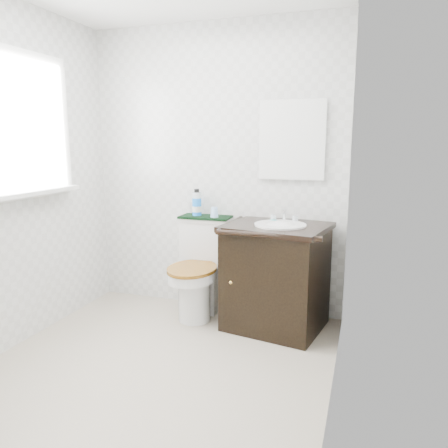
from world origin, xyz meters
The scene contains 13 objects.
floor centered at (0.00, 0.00, 0.00)m, with size 2.40×2.40×0.00m, color #BCAE98.
wall_back centered at (0.00, 1.20, 1.20)m, with size 2.40×2.40×0.00m, color silver.
wall_left centered at (-1.10, 0.00, 1.20)m, with size 2.40×2.40×0.00m, color silver.
wall_right centered at (1.10, 0.00, 1.20)m, with size 2.40×2.40×0.00m, color silver.
window centered at (-1.07, 0.25, 1.55)m, with size 0.02×0.70×0.90m, color white.
mirror centered at (0.65, 1.18, 1.45)m, with size 0.50×0.02×0.60m, color silver.
toilet centered at (-0.05, 0.97, 0.35)m, with size 0.44×0.64×0.80m.
vanity centered at (0.60, 0.90, 0.43)m, with size 0.84×0.75×0.92m.
trash_bin centered at (0.45, 0.80, 0.16)m, with size 0.24×0.20×0.32m.
towel centered at (-0.05, 1.09, 0.81)m, with size 0.43×0.22×0.02m, color black.
mouthwash_bottle centered at (-0.13, 1.10, 0.92)m, with size 0.08×0.08×0.23m.
cup centered at (0.04, 1.06, 0.86)m, with size 0.07×0.07×0.08m, color #9AC6FD.
soap_bar centered at (0.55, 1.02, 0.83)m, with size 0.07×0.05×0.02m, color teal.
Camera 1 is at (1.23, -2.31, 1.44)m, focal length 35.00 mm.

